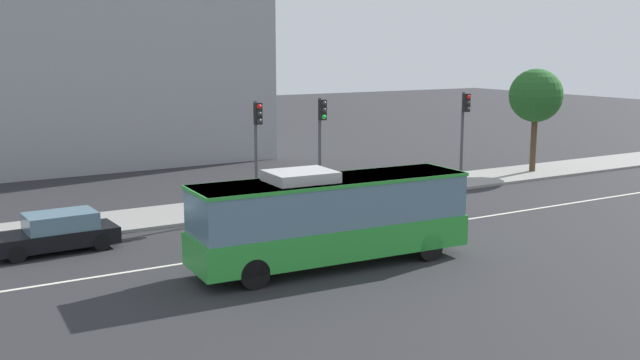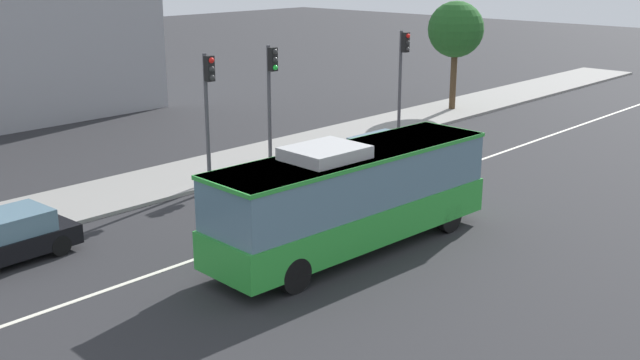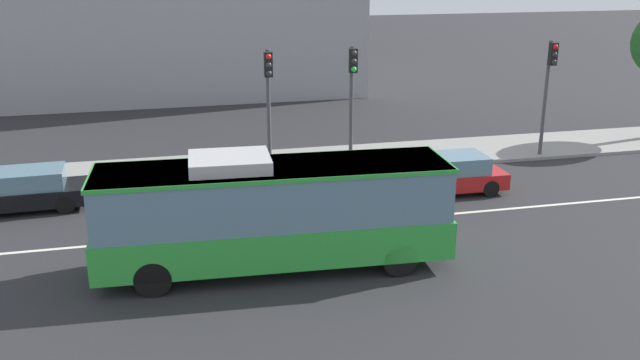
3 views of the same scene
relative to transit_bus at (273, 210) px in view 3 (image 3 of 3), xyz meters
The scene contains 9 objects.
ground_plane 4.06m from the transit_bus, 52.24° to the left, with size 160.00×160.00×0.00m, color #28282B.
sidewalk_kerb 10.52m from the transit_bus, 77.63° to the left, with size 80.00×3.95×0.14m, color gray.
lane_centre_line 4.05m from the transit_bus, 52.24° to the left, with size 76.00×0.16×0.01m, color silver.
transit_bus is the anchor object (origin of this frame).
sedan_black 10.47m from the transit_bus, 139.02° to the left, with size 4.57×1.98×1.46m.
sedan_red 9.18m from the transit_bus, 34.08° to the left, with size 4.53×1.88×1.46m.
traffic_light_near_corner 16.10m from the transit_bus, 32.12° to the left, with size 0.34×0.62×5.20m.
traffic_light_mid_block 8.64m from the transit_bus, 81.44° to the left, with size 0.34×0.62×5.20m.
traffic_light_far_corner 9.95m from the transit_bus, 61.17° to the left, with size 0.34×0.62×5.20m.
Camera 3 is at (-5.11, -20.84, 8.68)m, focal length 38.52 mm.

